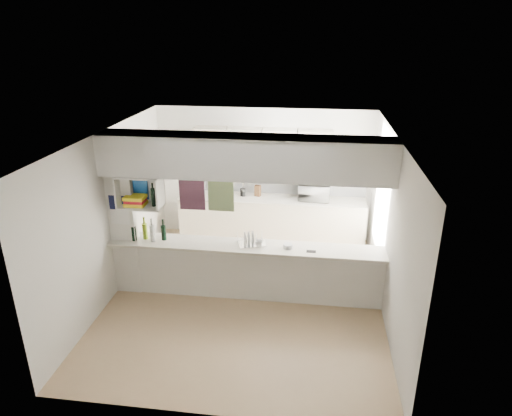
% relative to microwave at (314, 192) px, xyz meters
% --- Properties ---
extents(floor, '(4.80, 4.80, 0.00)m').
position_rel_microwave_xyz_m(floor, '(-1.00, -2.12, -1.08)').
color(floor, tan).
rests_on(floor, ground).
extents(ceiling, '(4.80, 4.80, 0.00)m').
position_rel_microwave_xyz_m(ceiling, '(-1.00, -2.12, 1.52)').
color(ceiling, white).
rests_on(ceiling, wall_back).
extents(wall_back, '(4.20, 0.00, 4.20)m').
position_rel_microwave_xyz_m(wall_back, '(-1.00, 0.28, 0.22)').
color(wall_back, silver).
rests_on(wall_back, floor).
extents(wall_left, '(0.00, 4.80, 4.80)m').
position_rel_microwave_xyz_m(wall_left, '(-3.10, -2.12, 0.22)').
color(wall_left, silver).
rests_on(wall_left, floor).
extents(wall_right, '(0.00, 4.80, 4.80)m').
position_rel_microwave_xyz_m(wall_right, '(1.10, -2.12, 0.22)').
color(wall_right, silver).
rests_on(wall_right, floor).
extents(servery_partition, '(4.20, 0.50, 2.60)m').
position_rel_microwave_xyz_m(servery_partition, '(-1.18, -2.12, 0.58)').
color(servery_partition, silver).
rests_on(servery_partition, floor).
extents(cubby_shelf, '(0.65, 0.35, 0.50)m').
position_rel_microwave_xyz_m(cubby_shelf, '(-2.57, -2.19, 0.63)').
color(cubby_shelf, white).
rests_on(cubby_shelf, bulkhead).
extents(kitchen_run, '(3.60, 0.63, 2.24)m').
position_rel_microwave_xyz_m(kitchen_run, '(-0.84, 0.01, -0.26)').
color(kitchen_run, beige).
rests_on(kitchen_run, floor).
extents(microwave, '(0.60, 0.42, 0.32)m').
position_rel_microwave_xyz_m(microwave, '(0.00, 0.00, 0.00)').
color(microwave, white).
rests_on(microwave, bench_top).
extents(bowl, '(0.27, 0.27, 0.07)m').
position_rel_microwave_xyz_m(bowl, '(0.04, 0.03, 0.19)').
color(bowl, '#0D3B91').
rests_on(bowl, microwave).
extents(dish_rack, '(0.48, 0.42, 0.22)m').
position_rel_microwave_xyz_m(dish_rack, '(-0.91, -2.07, -0.08)').
color(dish_rack, silver).
rests_on(dish_rack, breakfast_bar).
extents(cup, '(0.14, 0.14, 0.09)m').
position_rel_microwave_xyz_m(cup, '(-0.78, -2.16, -0.10)').
color(cup, white).
rests_on(cup, dish_rack).
extents(wine_bottles, '(0.53, 0.16, 0.38)m').
position_rel_microwave_xyz_m(wine_bottles, '(-2.50, -2.14, -0.03)').
color(wine_bottles, black).
rests_on(wine_bottles, breakfast_bar).
extents(plastic_tubs, '(0.49, 0.17, 0.07)m').
position_rel_microwave_xyz_m(plastic_tubs, '(-0.33, -2.15, -0.13)').
color(plastic_tubs, silver).
rests_on(plastic_tubs, breakfast_bar).
extents(utensil_jar, '(0.11, 0.11, 0.15)m').
position_rel_microwave_xyz_m(utensil_jar, '(-1.38, 0.03, -0.09)').
color(utensil_jar, black).
rests_on(utensil_jar, bench_top).
extents(knife_block, '(0.13, 0.11, 0.22)m').
position_rel_microwave_xyz_m(knife_block, '(-1.09, 0.06, -0.05)').
color(knife_block, '#4F321B').
rests_on(knife_block, bench_top).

